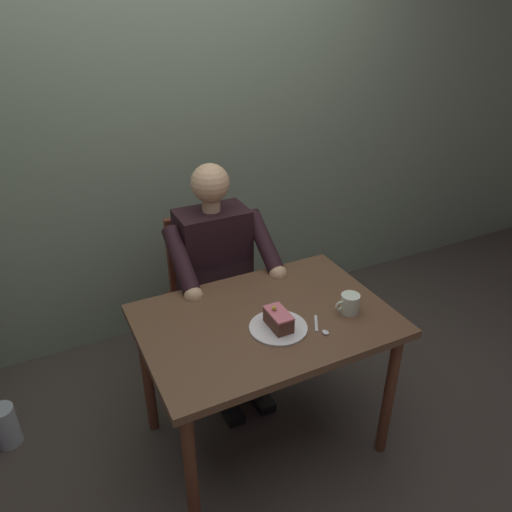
% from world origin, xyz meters
% --- Properties ---
extents(ground_plane, '(14.00, 14.00, 0.00)m').
position_xyz_m(ground_plane, '(0.00, 0.00, 0.00)').
color(ground_plane, '#433C35').
extents(cafe_rear_panel, '(6.40, 0.12, 3.00)m').
position_xyz_m(cafe_rear_panel, '(0.00, -1.20, 1.50)').
color(cafe_rear_panel, gray).
rests_on(cafe_rear_panel, ground).
extents(dining_table, '(1.07, 0.74, 0.73)m').
position_xyz_m(dining_table, '(0.00, 0.00, 0.64)').
color(dining_table, brown).
rests_on(dining_table, ground).
extents(chair, '(0.42, 0.42, 0.90)m').
position_xyz_m(chair, '(0.00, -0.69, 0.49)').
color(chair, brown).
rests_on(chair, ground).
extents(seated_person, '(0.53, 0.58, 1.24)m').
position_xyz_m(seated_person, '(0.00, -0.51, 0.64)').
color(seated_person, black).
rests_on(seated_person, ground).
extents(dessert_plate, '(0.24, 0.24, 0.01)m').
position_xyz_m(dessert_plate, '(-0.01, 0.09, 0.74)').
color(dessert_plate, white).
rests_on(dessert_plate, dining_table).
extents(cake_slice, '(0.08, 0.14, 0.09)m').
position_xyz_m(cake_slice, '(-0.01, 0.09, 0.78)').
color(cake_slice, '#553123').
rests_on(cake_slice, dessert_plate).
extents(coffee_cup, '(0.12, 0.08, 0.09)m').
position_xyz_m(coffee_cup, '(-0.34, 0.12, 0.78)').
color(coffee_cup, silver).
rests_on(coffee_cup, dining_table).
extents(dessert_spoon, '(0.07, 0.14, 0.01)m').
position_xyz_m(dessert_spoon, '(-0.17, 0.17, 0.74)').
color(dessert_spoon, silver).
rests_on(dessert_spoon, dining_table).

